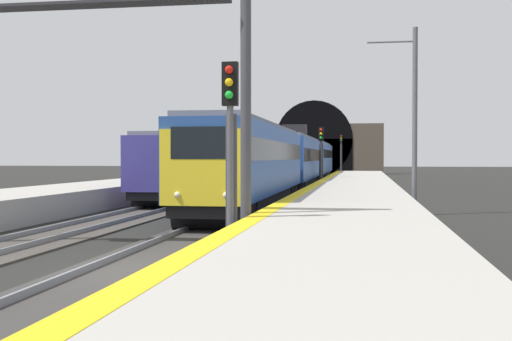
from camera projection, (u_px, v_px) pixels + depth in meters
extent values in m
plane|color=black|center=(124.00, 273.00, 13.95)|extent=(320.00, 320.00, 0.00)
cube|color=#ADA89E|center=(336.00, 254.00, 13.18)|extent=(112.00, 4.57, 1.04)
cube|color=yellow|center=(238.00, 227.00, 13.50)|extent=(112.00, 0.50, 0.01)
cube|color=#383533|center=(124.00, 272.00, 13.95)|extent=(160.00, 2.73, 0.06)
cube|color=gray|center=(92.00, 266.00, 14.06)|extent=(160.00, 0.07, 0.15)
cube|color=gray|center=(155.00, 268.00, 13.82)|extent=(160.00, 0.07, 0.15)
cube|color=#264C99|center=(251.00, 160.00, 29.42)|extent=(18.26, 2.99, 2.85)
cube|color=black|center=(251.00, 151.00, 29.41)|extent=(17.53, 3.01, 0.80)
cube|color=slate|center=(251.00, 126.00, 29.38)|extent=(17.71, 2.55, 0.20)
cube|color=black|center=(251.00, 195.00, 29.45)|extent=(17.89, 2.64, 0.51)
cylinder|color=black|center=(212.00, 218.00, 21.78)|extent=(0.93, 2.64, 0.91)
cylinder|color=black|center=(223.00, 213.00, 23.56)|extent=(0.93, 2.64, 0.91)
cylinder|color=black|center=(269.00, 195.00, 35.35)|extent=(0.93, 2.64, 0.91)
cylinder|color=black|center=(273.00, 193.00, 37.13)|extent=(0.93, 2.64, 0.91)
cube|color=yellow|center=(202.00, 167.00, 20.38)|extent=(0.14, 2.75, 2.44)
cube|color=black|center=(201.00, 143.00, 20.31)|extent=(0.05, 2.01, 1.03)
sphere|color=#F2EACC|center=(226.00, 195.00, 20.21)|extent=(0.20, 0.20, 0.20)
sphere|color=#F2EACC|center=(177.00, 195.00, 20.46)|extent=(0.20, 0.20, 0.20)
cube|color=#264C99|center=(295.00, 159.00, 48.02)|extent=(18.26, 2.99, 2.85)
cube|color=black|center=(295.00, 155.00, 48.01)|extent=(17.53, 3.01, 0.86)
cube|color=slate|center=(295.00, 138.00, 47.99)|extent=(17.71, 2.55, 0.20)
cube|color=black|center=(295.00, 180.00, 48.05)|extent=(17.89, 2.64, 0.51)
cylinder|color=black|center=(282.00, 190.00, 40.10)|extent=(0.93, 2.64, 0.91)
cylinder|color=black|center=(285.00, 189.00, 41.88)|extent=(0.93, 2.64, 0.91)
cylinder|color=black|center=(302.00, 181.00, 54.24)|extent=(0.93, 2.64, 0.91)
cylinder|color=black|center=(304.00, 181.00, 56.02)|extent=(0.93, 2.64, 0.91)
cube|color=#264C99|center=(314.00, 158.00, 66.62)|extent=(18.26, 2.99, 2.85)
cube|color=black|center=(314.00, 154.00, 66.61)|extent=(17.53, 3.01, 0.82)
cube|color=slate|center=(314.00, 143.00, 66.59)|extent=(17.71, 2.55, 0.20)
cube|color=black|center=(314.00, 174.00, 66.65)|extent=(17.89, 2.64, 0.51)
cylinder|color=black|center=(308.00, 180.00, 58.56)|extent=(0.93, 2.64, 0.91)
cylinder|color=black|center=(309.00, 179.00, 60.34)|extent=(0.93, 2.64, 0.91)
cylinder|color=black|center=(318.00, 175.00, 72.98)|extent=(0.93, 2.64, 0.91)
cylinder|color=black|center=(319.00, 175.00, 74.76)|extent=(0.93, 2.64, 0.91)
cube|color=black|center=(295.00, 131.00, 47.97)|extent=(1.31, 1.73, 0.90)
cube|color=navy|center=(201.00, 162.00, 38.84)|extent=(19.03, 2.98, 2.62)
cube|color=black|center=(201.00, 155.00, 38.83)|extent=(18.27, 3.00, 0.76)
cube|color=slate|center=(201.00, 139.00, 38.81)|extent=(18.45, 2.54, 0.20)
cube|color=black|center=(201.00, 187.00, 38.87)|extent=(18.65, 2.63, 0.47)
cylinder|color=black|center=(229.00, 186.00, 46.84)|extent=(0.86, 2.64, 0.85)
cylinder|color=black|center=(223.00, 187.00, 45.07)|extent=(0.86, 2.64, 0.85)
cylinder|color=black|center=(171.00, 198.00, 32.69)|extent=(0.86, 2.64, 0.85)
cylinder|color=black|center=(160.00, 201.00, 30.91)|extent=(0.86, 2.64, 0.85)
cube|color=#E5B20F|center=(233.00, 163.00, 48.26)|extent=(0.14, 2.75, 2.32)
cube|color=black|center=(233.00, 154.00, 48.30)|extent=(0.05, 2.01, 0.94)
sphere|color=#F2EACC|center=(222.00, 174.00, 48.47)|extent=(0.20, 0.20, 0.20)
sphere|color=#F2EACC|center=(243.00, 174.00, 48.21)|extent=(0.20, 0.20, 0.20)
cube|color=navy|center=(256.00, 160.00, 58.21)|extent=(19.03, 2.98, 2.62)
cube|color=black|center=(256.00, 158.00, 58.20)|extent=(18.27, 3.00, 0.87)
cube|color=slate|center=(256.00, 145.00, 58.18)|extent=(18.45, 2.54, 0.20)
cube|color=black|center=(256.00, 177.00, 58.24)|extent=(18.65, 2.63, 0.47)
cylinder|color=black|center=(269.00, 177.00, 66.48)|extent=(0.86, 2.64, 0.85)
cylinder|color=black|center=(266.00, 178.00, 64.70)|extent=(0.86, 2.64, 0.85)
cylinder|color=black|center=(243.00, 183.00, 51.79)|extent=(0.86, 2.64, 0.85)
cylinder|color=black|center=(238.00, 184.00, 50.01)|extent=(0.86, 2.64, 0.85)
cylinder|color=#4C4C54|center=(230.00, 184.00, 15.55)|extent=(0.16, 0.16, 3.74)
cube|color=black|center=(230.00, 84.00, 15.50)|extent=(0.20, 0.38, 1.05)
cube|color=#4C4C54|center=(231.00, 183.00, 15.69)|extent=(0.04, 0.28, 3.37)
sphere|color=red|center=(229.00, 70.00, 15.36)|extent=(0.20, 0.20, 0.20)
sphere|color=yellow|center=(229.00, 82.00, 15.37)|extent=(0.20, 0.20, 0.20)
sphere|color=green|center=(229.00, 95.00, 15.38)|extent=(0.20, 0.20, 0.20)
cylinder|color=#38383D|center=(321.00, 166.00, 47.82)|extent=(0.16, 0.16, 3.68)
cube|color=black|center=(321.00, 134.00, 47.77)|extent=(0.20, 0.38, 1.05)
cube|color=#38383D|center=(321.00, 166.00, 47.95)|extent=(0.04, 0.28, 3.31)
sphere|color=red|center=(321.00, 130.00, 47.63)|extent=(0.20, 0.20, 0.20)
sphere|color=yellow|center=(321.00, 134.00, 47.64)|extent=(0.20, 0.20, 0.20)
sphere|color=green|center=(321.00, 138.00, 47.64)|extent=(0.20, 0.20, 0.20)
cylinder|color=#38383D|center=(341.00, 159.00, 88.61)|extent=(0.16, 0.16, 4.53)
cube|color=black|center=(341.00, 138.00, 88.55)|extent=(0.20, 0.38, 1.05)
cube|color=#38383D|center=(341.00, 159.00, 88.74)|extent=(0.04, 0.28, 4.08)
sphere|color=red|center=(341.00, 136.00, 88.41)|extent=(0.20, 0.20, 0.20)
sphere|color=yellow|center=(341.00, 138.00, 88.42)|extent=(0.20, 0.20, 0.20)
sphere|color=green|center=(341.00, 140.00, 88.43)|extent=(0.20, 0.20, 0.20)
cylinder|color=#3F3F47|center=(246.00, 117.00, 16.76)|extent=(0.28, 0.28, 7.08)
cube|color=#2D2D33|center=(87.00, 5.00, 17.42)|extent=(0.70, 7.85, 0.08)
cube|color=#51473D|center=(314.00, 149.00, 96.36)|extent=(2.22, 20.26, 7.42)
cube|color=black|center=(314.00, 156.00, 95.23)|extent=(0.12, 11.35, 5.20)
cylinder|color=black|center=(314.00, 139.00, 95.18)|extent=(0.12, 11.35, 11.35)
cylinder|color=#595B60|center=(415.00, 121.00, 27.75)|extent=(0.22, 0.22, 8.08)
cylinder|color=#595B60|center=(391.00, 42.00, 27.85)|extent=(0.08, 2.03, 0.08)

